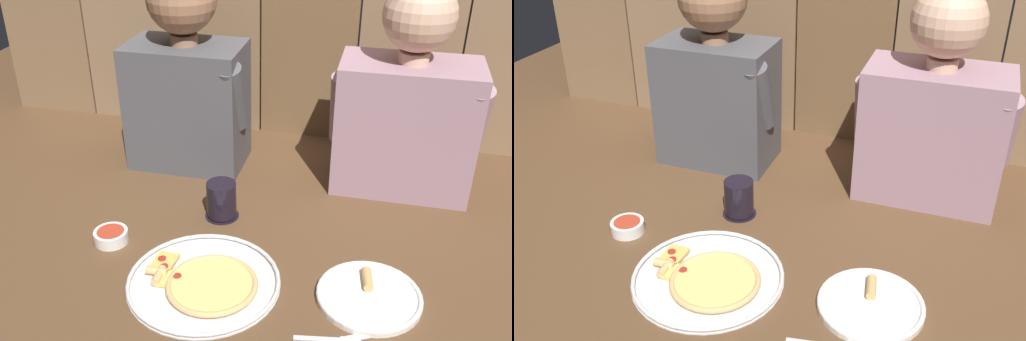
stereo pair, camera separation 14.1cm
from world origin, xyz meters
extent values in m
plane|color=brown|center=(0.00, 0.00, 0.00)|extent=(3.20, 3.20, 0.00)
cylinder|color=silver|center=(-0.10, -0.13, 0.00)|extent=(0.35, 0.35, 0.01)
torus|color=silver|center=(-0.10, -0.13, 0.01)|extent=(0.35, 0.35, 0.01)
cylinder|color=#B23823|center=(-0.07, -0.14, 0.01)|extent=(0.20, 0.20, 0.00)
cylinder|color=#F4D170|center=(-0.07, -0.14, 0.01)|extent=(0.19, 0.19, 0.01)
torus|color=tan|center=(-0.07, -0.14, 0.01)|extent=(0.21, 0.21, 0.01)
cube|color=#EABC56|center=(-0.21, -0.09, 0.01)|extent=(0.05, 0.08, 0.01)
cylinder|color=tan|center=(-0.21, -0.13, 0.02)|extent=(0.05, 0.02, 0.02)
cylinder|color=#A3281E|center=(-0.20, -0.11, 0.02)|extent=(0.02, 0.02, 0.00)
cylinder|color=#A3281E|center=(-0.21, -0.08, 0.02)|extent=(0.02, 0.02, 0.00)
cube|color=#EFC660|center=(-0.16, -0.14, 0.01)|extent=(0.07, 0.06, 0.01)
cylinder|color=tan|center=(-0.20, -0.14, 0.02)|extent=(0.02, 0.05, 0.02)
cylinder|color=#A3281E|center=(-0.16, -0.14, 0.02)|extent=(0.02, 0.02, 0.00)
cylinder|color=white|center=(0.27, -0.09, 0.01)|extent=(0.23, 0.23, 0.01)
torus|color=white|center=(0.27, -0.09, 0.01)|extent=(0.23, 0.23, 0.01)
cylinder|color=tan|center=(0.27, -0.05, 0.02)|extent=(0.03, 0.07, 0.02)
cylinder|color=black|center=(-0.13, 0.15, 0.00)|extent=(0.09, 0.09, 0.01)
cylinder|color=black|center=(-0.13, 0.15, 0.05)|extent=(0.08, 0.08, 0.10)
cylinder|color=white|center=(-0.37, -0.03, 0.02)|extent=(0.09, 0.09, 0.03)
cylinder|color=#B23823|center=(-0.37, -0.03, 0.02)|extent=(0.07, 0.07, 0.02)
cube|color=silver|center=(0.18, -0.24, 0.00)|extent=(0.10, 0.03, 0.01)
cube|color=silver|center=(0.24, -0.23, 0.00)|extent=(0.04, 0.03, 0.01)
cube|color=silver|center=(0.30, -0.19, 0.00)|extent=(0.09, 0.06, 0.01)
cube|color=silver|center=(0.24, -0.23, 0.00)|extent=(0.06, 0.05, 0.00)
cube|color=#4C4C51|center=(-0.32, 0.43, 0.19)|extent=(0.34, 0.21, 0.38)
cylinder|color=#9E7051|center=(-0.32, 0.43, 0.39)|extent=(0.08, 0.08, 0.03)
cylinder|color=#4C4C51|center=(-0.47, 0.39, 0.25)|extent=(0.08, 0.11, 0.22)
cylinder|color=#4C4C51|center=(-0.17, 0.39, 0.25)|extent=(0.08, 0.14, 0.22)
cube|color=gray|center=(0.32, 0.43, 0.19)|extent=(0.38, 0.21, 0.37)
cylinder|color=#DBAD8E|center=(0.32, 0.43, 0.39)|extent=(0.08, 0.08, 0.03)
sphere|color=#DBAD8E|center=(0.32, 0.43, 0.50)|extent=(0.19, 0.19, 0.19)
sphere|color=brown|center=(0.32, 0.44, 0.51)|extent=(0.17, 0.17, 0.17)
cylinder|color=gray|center=(0.15, 0.39, 0.24)|extent=(0.08, 0.12, 0.22)
cylinder|color=gray|center=(0.49, 0.39, 0.24)|extent=(0.08, 0.14, 0.22)
camera|label=1|loc=(0.26, -1.09, 0.87)|focal=40.51mm
camera|label=2|loc=(0.39, -1.05, 0.87)|focal=40.51mm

